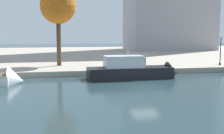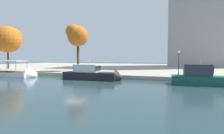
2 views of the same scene
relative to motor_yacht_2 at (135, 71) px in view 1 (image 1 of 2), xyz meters
The scene contains 5 objects.
ground_plane 5.18m from the motor_yacht_2, 94.94° to the right, with size 220.00×220.00×0.00m, color #23383D.
dock_promenade 29.99m from the motor_yacht_2, 90.84° to the left, with size 120.00×55.00×0.63m, color #A39989.
motor_yacht_2 is the anchor object (origin of this frame).
lamp_post 14.20m from the motor_yacht_2, 19.20° to the left, with size 0.37×0.37×4.10m.
tree_1 13.95m from the motor_yacht_2, 135.34° to the left, with size 4.63×4.94×10.33m.
Camera 1 is at (-7.78, -23.67, 4.90)m, focal length 44.18 mm.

